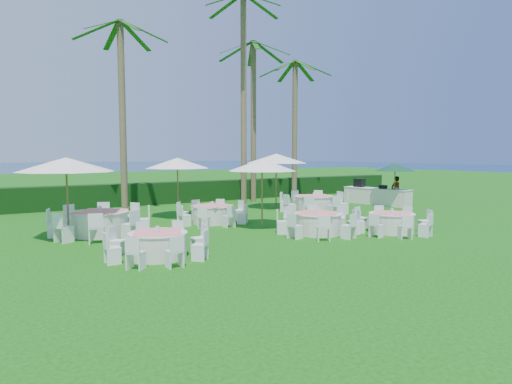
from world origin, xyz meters
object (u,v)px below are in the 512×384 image
at_px(banquet_table_c, 392,222).
at_px(umbrella_b, 262,165).
at_px(umbrella_a, 66,165).
at_px(umbrella_c, 177,163).
at_px(banquet_table_b, 318,223).
at_px(banquet_table_a, 158,244).
at_px(staff_person, 396,191).
at_px(umbrella_d, 276,159).
at_px(banquet_table_e, 212,214).
at_px(banquet_table_f, 314,204).
at_px(banquet_table_d, 100,222).
at_px(buffet_table, 376,196).
at_px(umbrella_green, 395,167).

xyz_separation_m(banquet_table_c, umbrella_b, (-3.47, 3.16, 2.01)).
xyz_separation_m(umbrella_a, umbrella_c, (4.83, 2.69, -0.04)).
xyz_separation_m(banquet_table_b, umbrella_b, (-1.06, 1.97, 1.99)).
bearing_deg(banquet_table_a, staff_person, 16.85).
bearing_deg(umbrella_c, umbrella_d, 4.01).
relative_size(banquet_table_e, umbrella_a, 0.95).
bearing_deg(umbrella_b, umbrella_a, 167.14).
bearing_deg(banquet_table_f, staff_person, -3.52).
relative_size(banquet_table_c, umbrella_d, 0.89).
bearing_deg(banquet_table_d, umbrella_d, 16.65).
xyz_separation_m(banquet_table_b, umbrella_d, (2.71, 6.53, 2.18)).
distance_m(umbrella_d, buffet_table, 6.31).
distance_m(umbrella_a, umbrella_c, 5.53).
distance_m(umbrella_a, umbrella_b, 6.70).
relative_size(banquet_table_d, staff_person, 2.04).
bearing_deg(umbrella_a, banquet_table_d, 16.15).
relative_size(banquet_table_b, umbrella_a, 0.96).
relative_size(banquet_table_a, banquet_table_d, 0.84).
bearing_deg(umbrella_b, banquet_table_a, -153.63).
relative_size(banquet_table_b, banquet_table_e, 1.01).
distance_m(banquet_table_d, buffet_table, 15.09).
xyz_separation_m(banquet_table_e, umbrella_c, (-0.64, 2.08, 2.02)).
bearing_deg(banquet_table_c, banquet_table_e, 130.70).
bearing_deg(umbrella_green, banquet_table_e, 179.00).
bearing_deg(umbrella_a, banquet_table_c, -24.95).
height_order(banquet_table_d, umbrella_a, umbrella_a).
distance_m(umbrella_b, staff_person, 10.13).
bearing_deg(banquet_table_e, banquet_table_c, -49.30).
height_order(banquet_table_b, banquet_table_d, banquet_table_d).
relative_size(banquet_table_b, umbrella_c, 1.02).
height_order(umbrella_d, buffet_table, umbrella_d).
bearing_deg(umbrella_d, banquet_table_c, -92.26).
bearing_deg(banquet_table_d, staff_person, 0.87).
bearing_deg(buffet_table, staff_person, -78.19).
bearing_deg(umbrella_green, staff_person, 26.91).
bearing_deg(banquet_table_f, banquet_table_b, -128.11).
relative_size(umbrella_b, staff_person, 1.61).
xyz_separation_m(umbrella_b, umbrella_green, (9.57, 1.91, -0.28)).
relative_size(umbrella_d, staff_person, 1.93).
bearing_deg(umbrella_d, umbrella_green, -24.55).
height_order(banquet_table_c, umbrella_b, umbrella_b).
relative_size(banquet_table_a, umbrella_d, 0.89).
distance_m(umbrella_b, umbrella_c, 4.51).
height_order(banquet_table_b, banquet_table_e, banquet_table_b).
relative_size(banquet_table_b, umbrella_d, 0.94).
height_order(banquet_table_d, banquet_table_e, banquet_table_d).
bearing_deg(buffet_table, umbrella_green, -89.68).
bearing_deg(banquet_table_a, banquet_table_d, 98.20).
bearing_deg(banquet_table_b, banquet_table_c, -26.32).
distance_m(banquet_table_b, umbrella_c, 7.04).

